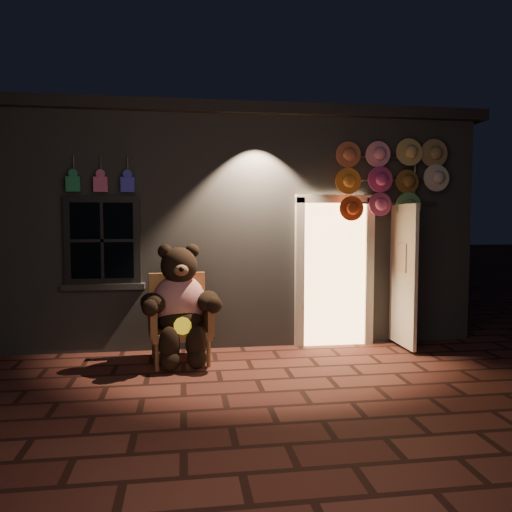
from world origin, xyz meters
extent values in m
plane|color=brown|center=(0.00, 0.00, 0.00)|extent=(60.00, 60.00, 0.00)
cube|color=slate|center=(0.00, 4.00, 1.65)|extent=(7.00, 5.00, 3.30)
cube|color=black|center=(0.00, 4.00, 3.38)|extent=(7.30, 5.30, 0.16)
cube|color=black|center=(-1.90, 1.46, 1.55)|extent=(1.00, 0.10, 1.20)
cube|color=black|center=(-1.90, 1.43, 1.55)|extent=(0.82, 0.06, 1.02)
cube|color=slate|center=(-1.90, 1.46, 0.92)|extent=(1.10, 0.14, 0.08)
cube|color=#FFC172|center=(1.35, 1.48, 1.05)|extent=(0.92, 0.10, 2.10)
cube|color=beige|center=(0.83, 1.44, 1.05)|extent=(0.12, 0.12, 2.20)
cube|color=beige|center=(1.87, 1.44, 1.05)|extent=(0.12, 0.12, 2.20)
cube|color=beige|center=(1.35, 1.44, 2.13)|extent=(1.16, 0.12, 0.12)
cube|color=beige|center=(2.25, 1.10, 1.05)|extent=(0.05, 0.80, 2.00)
cube|color=#238050|center=(-2.25, 1.38, 2.30)|extent=(0.18, 0.07, 0.20)
cylinder|color=#59595E|center=(-2.25, 1.44, 2.55)|extent=(0.02, 0.02, 0.25)
cube|color=#CC5483|center=(-1.90, 1.38, 2.30)|extent=(0.18, 0.07, 0.20)
cylinder|color=#59595E|center=(-1.90, 1.44, 2.55)|extent=(0.02, 0.02, 0.25)
cube|color=#3A38C6|center=(-1.55, 1.38, 2.30)|extent=(0.18, 0.07, 0.20)
cylinder|color=#59595E|center=(-1.55, 1.44, 2.55)|extent=(0.02, 0.02, 0.25)
cube|color=#8F5E37|center=(-0.87, 0.85, 0.39)|extent=(0.81, 0.76, 0.11)
cube|color=#8F5E37|center=(-0.91, 1.16, 0.76)|extent=(0.74, 0.17, 0.74)
cube|color=#8F5E37|center=(-1.21, 0.78, 0.60)|extent=(0.16, 0.64, 0.42)
cube|color=#8F5E37|center=(-0.52, 0.86, 0.60)|extent=(0.16, 0.64, 0.42)
cylinder|color=#8F5E37|center=(-1.15, 0.52, 0.17)|extent=(0.05, 0.05, 0.34)
cylinder|color=#8F5E37|center=(-0.52, 0.59, 0.17)|extent=(0.05, 0.05, 0.34)
cylinder|color=#8F5E37|center=(-1.22, 1.10, 0.17)|extent=(0.05, 0.05, 0.34)
cylinder|color=#8F5E37|center=(-0.59, 1.17, 0.17)|extent=(0.05, 0.05, 0.34)
ellipsoid|color=#B41317|center=(-0.88, 0.89, 0.78)|extent=(0.75, 0.62, 0.72)
ellipsoid|color=black|center=(-0.87, 0.81, 0.56)|extent=(0.62, 0.54, 0.34)
sphere|color=black|center=(-0.88, 0.84, 1.25)|extent=(0.51, 0.51, 0.46)
sphere|color=black|center=(-1.05, 0.85, 1.43)|extent=(0.18, 0.18, 0.18)
sphere|color=black|center=(-0.71, 0.89, 1.43)|extent=(0.18, 0.18, 0.18)
ellipsoid|color=brown|center=(-0.85, 0.63, 1.21)|extent=(0.20, 0.15, 0.15)
ellipsoid|color=black|center=(-1.20, 0.63, 0.81)|extent=(0.45, 0.54, 0.26)
ellipsoid|color=black|center=(-0.52, 0.71, 0.81)|extent=(0.36, 0.52, 0.26)
ellipsoid|color=black|center=(-1.00, 0.49, 0.32)|extent=(0.26, 0.26, 0.45)
ellipsoid|color=black|center=(-0.68, 0.53, 0.32)|extent=(0.26, 0.26, 0.45)
sphere|color=black|center=(-0.99, 0.43, 0.14)|extent=(0.24, 0.24, 0.24)
sphere|color=black|center=(-0.67, 0.47, 0.14)|extent=(0.24, 0.24, 0.24)
cylinder|color=yellow|center=(-0.84, 0.51, 0.54)|extent=(0.23, 0.12, 0.21)
cylinder|color=#59595E|center=(2.53, 1.38, 1.47)|extent=(0.04, 0.04, 2.94)
cylinder|color=#59595E|center=(2.20, 1.36, 2.72)|extent=(1.31, 0.03, 0.03)
cylinder|color=#59595E|center=(2.20, 1.36, 2.40)|extent=(1.31, 0.03, 0.03)
cylinder|color=#59595E|center=(2.20, 1.36, 2.07)|extent=(1.31, 0.03, 0.03)
cylinder|color=#B95F40|center=(1.50, 1.30, 2.78)|extent=(0.37, 0.11, 0.37)
cylinder|color=pink|center=(1.94, 1.27, 2.78)|extent=(0.37, 0.11, 0.37)
cylinder|color=tan|center=(2.37, 1.24, 2.78)|extent=(0.37, 0.11, 0.37)
cylinder|color=#977A52|center=(2.81, 1.30, 2.78)|extent=(0.37, 0.11, 0.37)
cylinder|color=orange|center=(1.50, 1.27, 2.40)|extent=(0.37, 0.11, 0.37)
cylinder|color=#BF3778|center=(1.94, 1.24, 2.40)|extent=(0.37, 0.11, 0.37)
cylinder|color=brown|center=(2.37, 1.30, 2.40)|extent=(0.37, 0.11, 0.37)
cylinder|color=beige|center=(2.81, 1.27, 2.40)|extent=(0.37, 0.11, 0.37)
cylinder|color=#CF461C|center=(1.50, 1.24, 2.02)|extent=(0.37, 0.11, 0.37)
cylinder|color=#C24D81|center=(1.94, 1.30, 2.02)|extent=(0.37, 0.11, 0.37)
cylinder|color=#68A461|center=(2.37, 1.27, 2.02)|extent=(0.37, 0.11, 0.37)
camera|label=1|loc=(-0.82, -5.52, 1.81)|focal=35.00mm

